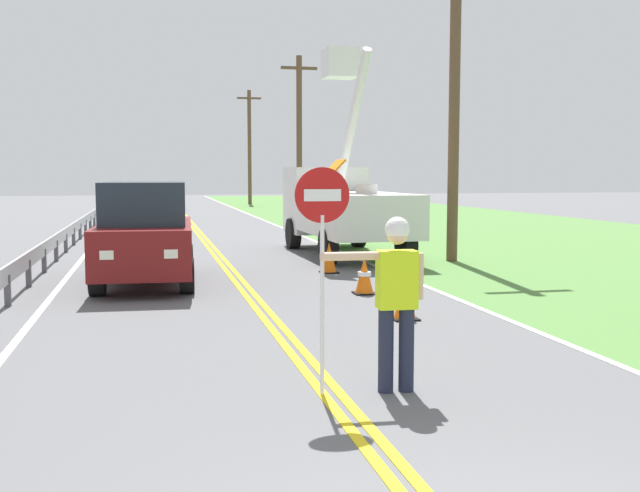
{
  "coord_description": "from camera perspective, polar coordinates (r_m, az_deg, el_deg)",
  "views": [
    {
      "loc": [
        -1.78,
        -3.12,
        2.26
      ],
      "look_at": [
        0.65,
        7.71,
        1.2
      ],
      "focal_mm": 42.38,
      "sensor_mm": 36.0,
      "label": 1
    }
  ],
  "objects": [
    {
      "name": "grass_verge_right",
      "position": [
        26.81,
        17.34,
        0.38
      ],
      "size": [
        16.0,
        110.0,
        0.01
      ],
      "primitive_type": "cube",
      "color": "#517F3D",
      "rests_on": "ground"
    },
    {
      "name": "centerline_yellow_left",
      "position": [
        23.29,
        -8.43,
        -0.16
      ],
      "size": [
        0.11,
        110.0,
        0.01
      ],
      "primitive_type": "cube",
      "color": "yellow",
      "rests_on": "ground"
    },
    {
      "name": "centerline_yellow_right",
      "position": [
        23.31,
        -7.99,
        -0.15
      ],
      "size": [
        0.11,
        110.0,
        0.01
      ],
      "primitive_type": "cube",
      "color": "yellow",
      "rests_on": "ground"
    },
    {
      "name": "edge_line_right",
      "position": [
        23.85,
        0.44,
        0.03
      ],
      "size": [
        0.12,
        110.0,
        0.01
      ],
      "primitive_type": "cube",
      "color": "silver",
      "rests_on": "ground"
    },
    {
      "name": "edge_line_left",
      "position": [
        23.3,
        -17.07,
        -0.34
      ],
      "size": [
        0.12,
        110.0,
        0.01
      ],
      "primitive_type": "cube",
      "color": "silver",
      "rests_on": "ground"
    },
    {
      "name": "flagger_worker",
      "position": [
        7.82,
        5.73,
        -3.5
      ],
      "size": [
        1.09,
        0.26,
        1.83
      ],
      "color": "#1E2338",
      "rests_on": "ground"
    },
    {
      "name": "stop_sign_paddle",
      "position": [
        7.58,
        0.17,
        1.28
      ],
      "size": [
        0.56,
        0.04,
        2.33
      ],
      "color": "silver",
      "rests_on": "ground"
    },
    {
      "name": "utility_bucket_truck",
      "position": [
        21.43,
        1.6,
        3.22
      ],
      "size": [
        2.67,
        6.85,
        5.75
      ],
      "color": "silver",
      "rests_on": "ground"
    },
    {
      "name": "oncoming_suv_nearest",
      "position": [
        15.9,
        -13.03,
        0.99
      ],
      "size": [
        2.08,
        4.68,
        2.1
      ],
      "color": "maroon",
      "rests_on": "ground"
    },
    {
      "name": "utility_pole_near",
      "position": [
        19.93,
        10.12,
        11.33
      ],
      "size": [
        1.8,
        0.28,
        8.29
      ],
      "color": "brown",
      "rests_on": "ground"
    },
    {
      "name": "utility_pole_mid",
      "position": [
        37.66,
        -1.58,
        8.4
      ],
      "size": [
        1.8,
        0.28,
        8.03
      ],
      "color": "brown",
      "rests_on": "ground"
    },
    {
      "name": "utility_pole_far",
      "position": [
        57.71,
        -5.35,
        7.61
      ],
      "size": [
        1.8,
        0.28,
        8.53
      ],
      "color": "brown",
      "rests_on": "ground"
    },
    {
      "name": "traffic_cone_lead",
      "position": [
        11.83,
        6.42,
        -3.94
      ],
      "size": [
        0.4,
        0.4,
        0.7
      ],
      "color": "orange",
      "rests_on": "ground"
    },
    {
      "name": "traffic_cone_mid",
      "position": [
        14.27,
        3.37,
        -2.3
      ],
      "size": [
        0.4,
        0.4,
        0.7
      ],
      "color": "orange",
      "rests_on": "ground"
    },
    {
      "name": "traffic_cone_tail",
      "position": [
        17.28,
        0.69,
        -0.94
      ],
      "size": [
        0.4,
        0.4,
        0.7
      ],
      "color": "orange",
      "rests_on": "ground"
    },
    {
      "name": "guardrail_left_shoulder",
      "position": [
        19.56,
        -19.71,
        0.03
      ],
      "size": [
        0.1,
        32.0,
        0.71
      ],
      "color": "#9EA0A3",
      "rests_on": "ground"
    }
  ]
}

